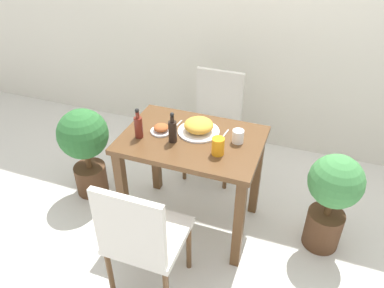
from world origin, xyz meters
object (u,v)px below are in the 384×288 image
at_px(side_plate, 161,129).
at_px(condiment_bottle, 138,126).
at_px(chair_far, 215,119).
at_px(drink_cup, 238,136).
at_px(juice_glass, 218,146).
at_px(chair_near, 142,236).
at_px(food_plate, 199,127).
at_px(potted_plant_right, 332,196).
at_px(potted_plant_left, 85,144).
at_px(sauce_bottle, 173,130).

bearing_deg(side_plate, condiment_bottle, -137.01).
height_order(chair_far, condiment_bottle, condiment_bottle).
height_order(drink_cup, juice_glass, juice_glass).
relative_size(chair_near, food_plate, 3.17).
bearing_deg(side_plate, food_plate, 19.71).
xyz_separation_m(chair_far, drink_cup, (0.34, -0.65, 0.30)).
height_order(drink_cup, potted_plant_right, drink_cup).
bearing_deg(chair_near, chair_far, -89.99).
height_order(food_plate, potted_plant_left, food_plate).
relative_size(side_plate, drink_cup, 1.65).
distance_m(chair_far, sauce_bottle, 0.86).
distance_m(chair_far, food_plate, 0.70).
bearing_deg(potted_plant_left, sauce_bottle, -8.73).
bearing_deg(sauce_bottle, potted_plant_left, 171.27).
distance_m(juice_glass, potted_plant_right, 0.83).
height_order(food_plate, drink_cup, food_plate).
bearing_deg(side_plate, juice_glass, -14.32).
relative_size(food_plate, drink_cup, 3.22).
relative_size(chair_near, condiment_bottle, 4.22).
height_order(chair_near, food_plate, chair_near).
bearing_deg(chair_far, chair_near, -89.99).
bearing_deg(chair_near, juice_glass, -115.42).
distance_m(chair_near, drink_cup, 0.85).
xyz_separation_m(chair_near, potted_plant_right, (0.98, 0.77, -0.05)).
distance_m(chair_near, juice_glass, 0.69).
distance_m(potted_plant_left, potted_plant_right, 1.82).
xyz_separation_m(sauce_bottle, potted_plant_left, (-0.79, 0.12, -0.37)).
xyz_separation_m(juice_glass, condiment_bottle, (-0.53, 0.01, 0.03)).
height_order(juice_glass, potted_plant_right, juice_glass).
height_order(chair_far, side_plate, chair_far).
height_order(chair_near, condiment_bottle, condiment_bottle).
bearing_deg(food_plate, drink_cup, -5.40).
relative_size(condiment_bottle, potted_plant_right, 0.28).
bearing_deg(side_plate, sauce_bottle, -33.10).
bearing_deg(juice_glass, potted_plant_right, 17.14).
distance_m(food_plate, potted_plant_left, 0.97).
relative_size(chair_near, sauce_bottle, 4.22).
distance_m(chair_near, chair_far, 1.37).
bearing_deg(sauce_bottle, chair_near, -85.37).
distance_m(food_plate, condiment_bottle, 0.39).
relative_size(chair_far, condiment_bottle, 4.22).
bearing_deg(chair_far, juice_glass, -72.29).
xyz_separation_m(chair_near, potted_plant_left, (-0.84, 0.71, -0.03)).
xyz_separation_m(sauce_bottle, potted_plant_right, (1.03, 0.19, -0.39)).
bearing_deg(chair_far, side_plate, -102.77).
relative_size(chair_far, sauce_bottle, 4.22).
relative_size(chair_far, drink_cup, 10.22).
relative_size(chair_far, potted_plant_left, 1.17).
bearing_deg(drink_cup, side_plate, -173.47).
distance_m(food_plate, sauce_bottle, 0.20).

